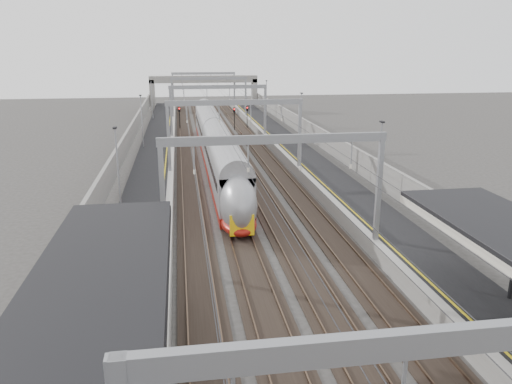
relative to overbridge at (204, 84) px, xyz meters
name	(u,v)px	position (x,y,z in m)	size (l,w,h in m)	color
platform_left	(154,169)	(-8.00, -55.00, -4.81)	(4.00, 120.00, 1.00)	black
platform_right	(308,164)	(8.00, -55.00, -4.81)	(4.00, 120.00, 1.00)	black
tracks	(233,171)	(0.00, -55.00, -5.26)	(11.40, 140.00, 0.20)	black
overhead_line	(226,105)	(0.00, -48.38, 0.83)	(13.00, 140.00, 6.60)	gray
overbridge	(204,84)	(0.00, 0.00, 0.00)	(22.00, 2.20, 6.90)	gray
wall_left	(120,160)	(-11.20, -55.00, -3.71)	(0.30, 120.00, 3.20)	gray
wall_right	(337,153)	(11.20, -55.00, -3.71)	(0.30, 120.00, 3.20)	gray
train	(217,150)	(-1.50, -53.46, -3.33)	(2.53, 46.11, 4.01)	maroon
signal_green	(179,114)	(-5.20, -25.89, -2.89)	(0.32, 0.32, 3.48)	black
signal_red_near	(234,114)	(3.20, -27.92, -2.89)	(0.32, 0.32, 3.48)	black
signal_red_far	(247,113)	(5.40, -26.43, -2.89)	(0.32, 0.32, 3.48)	black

